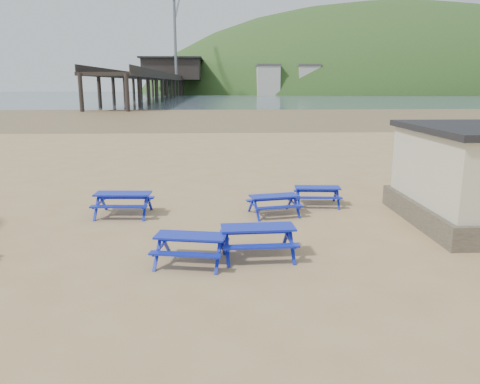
{
  "coord_description": "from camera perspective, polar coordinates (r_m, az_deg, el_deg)",
  "views": [
    {
      "loc": [
        0.64,
        -13.25,
        4.42
      ],
      "look_at": [
        1.29,
        1.5,
        1.0
      ],
      "focal_mm": 35.0,
      "sensor_mm": 36.0,
      "label": 1
    }
  ],
  "objects": [
    {
      "name": "ground",
      "position": [
        13.98,
        -5.03,
        -5.44
      ],
      "size": [
        400.0,
        400.0,
        0.0
      ],
      "primitive_type": "plane",
      "color": "tan",
      "rests_on": "ground"
    },
    {
      "name": "wet_sand",
      "position": [
        68.39,
        -3.08,
        9.32
      ],
      "size": [
        400.0,
        400.0,
        0.0
      ],
      "primitive_type": "plane",
      "color": "olive",
      "rests_on": "ground"
    },
    {
      "name": "sea",
      "position": [
        183.3,
        -2.76,
        11.65
      ],
      "size": [
        400.0,
        400.0,
        0.0
      ],
      "primitive_type": "plane",
      "color": "#465865",
      "rests_on": "ground"
    },
    {
      "name": "picnic_table_blue_a",
      "position": [
        16.55,
        -14.02,
        -1.43
      ],
      "size": [
        1.95,
        1.6,
        0.79
      ],
      "rotation": [
        0.0,
        0.0,
        -0.05
      ],
      "color": "#2313B2",
      "rests_on": "ground"
    },
    {
      "name": "picnic_table_blue_b",
      "position": [
        17.63,
        9.4,
        -0.48
      ],
      "size": [
        1.77,
        1.47,
        0.7
      ],
      "rotation": [
        0.0,
        0.0,
        -0.08
      ],
      "color": "#2313B2",
      "rests_on": "ground"
    },
    {
      "name": "picnic_table_blue_c",
      "position": [
        16.15,
        4.15,
        -1.6
      ],
      "size": [
        1.89,
        1.64,
        0.69
      ],
      "rotation": [
        0.0,
        0.0,
        0.21
      ],
      "color": "#2313B2",
      "rests_on": "ground"
    },
    {
      "name": "picnic_table_blue_d",
      "position": [
        11.92,
        -6.02,
        -6.91
      ],
      "size": [
        1.97,
        1.7,
        0.74
      ],
      "rotation": [
        0.0,
        0.0,
        -0.17
      ],
      "color": "#2313B2",
      "rests_on": "ground"
    },
    {
      "name": "picnic_table_blue_e",
      "position": [
        12.32,
        2.19,
        -5.99
      ],
      "size": [
        1.99,
        1.64,
        0.8
      ],
      "rotation": [
        0.0,
        0.0,
        0.05
      ],
      "color": "#2313B2",
      "rests_on": "ground"
    },
    {
      "name": "pier",
      "position": [
        192.39,
        -8.29,
        13.22
      ],
      "size": [
        24.0,
        220.0,
        39.29
      ],
      "color": "black",
      "rests_on": "ground"
    },
    {
      "name": "headland_town",
      "position": [
        259.24,
        17.9,
        9.26
      ],
      "size": [
        264.0,
        144.0,
        108.0
      ],
      "color": "#2D4C1E",
      "rests_on": "ground"
    }
  ]
}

